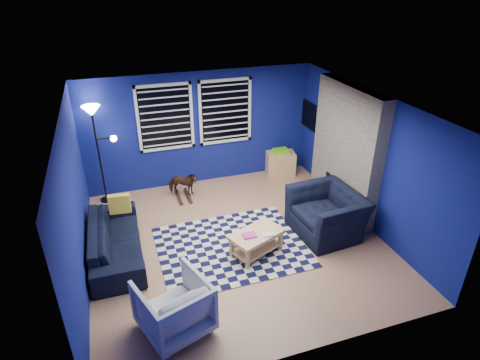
# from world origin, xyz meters

# --- Properties ---
(floor) EXTENTS (5.00, 5.00, 0.00)m
(floor) POSITION_xyz_m (0.00, 0.00, 0.00)
(floor) COLOR tan
(floor) RESTS_ON ground
(ceiling) EXTENTS (5.00, 5.00, 0.00)m
(ceiling) POSITION_xyz_m (0.00, 0.00, 2.50)
(ceiling) COLOR white
(ceiling) RESTS_ON wall_back
(wall_back) EXTENTS (5.00, 0.00, 5.00)m
(wall_back) POSITION_xyz_m (0.00, 2.50, 1.25)
(wall_back) COLOR navy
(wall_back) RESTS_ON floor
(wall_left) EXTENTS (0.00, 5.00, 5.00)m
(wall_left) POSITION_xyz_m (-2.50, 0.00, 1.25)
(wall_left) COLOR navy
(wall_left) RESTS_ON floor
(wall_right) EXTENTS (0.00, 5.00, 5.00)m
(wall_right) POSITION_xyz_m (2.50, 0.00, 1.25)
(wall_right) COLOR navy
(wall_right) RESTS_ON floor
(fireplace) EXTENTS (0.65, 2.00, 2.50)m
(fireplace) POSITION_xyz_m (2.36, 0.50, 1.20)
(fireplace) COLOR gray
(fireplace) RESTS_ON floor
(window_left) EXTENTS (1.17, 0.06, 1.42)m
(window_left) POSITION_xyz_m (-0.75, 2.46, 1.60)
(window_left) COLOR black
(window_left) RESTS_ON wall_back
(window_right) EXTENTS (1.17, 0.06, 1.42)m
(window_right) POSITION_xyz_m (0.55, 2.46, 1.60)
(window_right) COLOR black
(window_right) RESTS_ON wall_back
(tv) EXTENTS (0.07, 1.00, 0.58)m
(tv) POSITION_xyz_m (2.45, 2.00, 1.40)
(tv) COLOR black
(tv) RESTS_ON wall_right
(rug) EXTENTS (2.51, 2.02, 0.02)m
(rug) POSITION_xyz_m (-0.14, -0.13, 0.01)
(rug) COLOR black
(rug) RESTS_ON floor
(sofa) EXTENTS (2.09, 0.84, 0.61)m
(sofa) POSITION_xyz_m (-2.04, 0.29, 0.30)
(sofa) COLOR black
(sofa) RESTS_ON floor
(armchair_big) EXTENTS (1.33, 1.19, 0.81)m
(armchair_big) POSITION_xyz_m (1.65, -0.23, 0.40)
(armchair_big) COLOR black
(armchair_big) RESTS_ON floor
(armchair_bent) EXTENTS (1.08, 1.09, 0.79)m
(armchair_bent) POSITION_xyz_m (-1.39, -1.60, 0.39)
(armchair_bent) COLOR gray
(armchair_bent) RESTS_ON floor
(rocking_horse) EXTENTS (0.53, 0.70, 0.54)m
(rocking_horse) POSITION_xyz_m (-0.59, 1.84, 0.34)
(rocking_horse) COLOR #4A2F18
(rocking_horse) RESTS_ON floor
(coffee_table) EXTENTS (1.02, 0.82, 0.45)m
(coffee_table) POSITION_xyz_m (0.21, -0.43, 0.31)
(coffee_table) COLOR #E0BA7E
(coffee_table) RESTS_ON rug
(cabinet) EXTENTS (0.72, 0.55, 0.63)m
(cabinet) POSITION_xyz_m (1.82, 2.25, 0.28)
(cabinet) COLOR #E0BA7E
(cabinet) RESTS_ON floor
(floor_lamp) EXTENTS (0.56, 0.34, 2.05)m
(floor_lamp) POSITION_xyz_m (-2.13, 2.25, 1.68)
(floor_lamp) COLOR black
(floor_lamp) RESTS_ON floor
(throw_pillow) EXTENTS (0.37, 0.15, 0.34)m
(throw_pillow) POSITION_xyz_m (-1.89, 0.65, 0.78)
(throw_pillow) COLOR gold
(throw_pillow) RESTS_ON sofa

